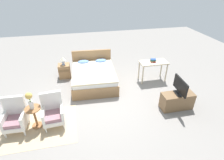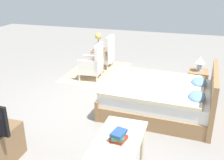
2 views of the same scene
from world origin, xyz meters
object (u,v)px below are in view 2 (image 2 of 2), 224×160
armchair_by_window_right (93,64)px  book_stack (119,136)px  armchair_by_window_left (104,54)px  nightstand (197,83)px  flower_vase (98,40)px  side_table (99,59)px  table_lamp (200,62)px  bed (161,98)px  vanity_desk (117,150)px

armchair_by_window_right → book_stack: 3.92m
armchair_by_window_left → nightstand: bearing=65.4°
armchair_by_window_left → flower_vase: size_ratio=1.93×
armchair_by_window_left → armchair_by_window_right: bearing=-0.0°
side_table → flower_vase: (0.00, 0.00, 0.52)m
table_lamp → book_stack: size_ratio=1.55×
armchair_by_window_right → table_lamp: 2.60m
bed → vanity_desk: size_ratio=2.00×
nightstand → bed: bearing=-31.8°
armchair_by_window_left → book_stack: armchair_by_window_left is taller
armchair_by_window_left → flower_vase: flower_vase is taller
flower_vase → book_stack: flower_vase is taller
nightstand → armchair_by_window_right: bearing=-95.1°
vanity_desk → armchair_by_window_left: bearing=-159.8°
side_table → vanity_desk: bearing=22.5°
bed → book_stack: bearing=-5.8°
nightstand → book_stack: 3.46m
flower_vase → nightstand: size_ratio=0.87×
nightstand → book_stack: book_stack is taller
armchair_by_window_left → vanity_desk: 4.79m
bed → armchair_by_window_right: bed is taller
bed → side_table: 2.60m
vanity_desk → flower_vase: bearing=-157.5°
armchair_by_window_right → flower_vase: size_ratio=1.93×
armchair_by_window_left → table_lamp: bearing=65.4°
armchair_by_window_right → table_lamp: armchair_by_window_right is taller
armchair_by_window_left → vanity_desk: armchair_by_window_left is taller
bed → table_lamp: bed is taller
nightstand → vanity_desk: vanity_desk is taller
armchair_by_window_left → nightstand: 2.82m
armchair_by_window_left → table_lamp: 2.84m
nightstand → book_stack: bearing=-15.2°
armchair_by_window_left → book_stack: size_ratio=4.33×
armchair_by_window_left → nightstand: (1.17, 2.56, -0.11)m
flower_vase → table_lamp: flower_vase is taller
book_stack → armchair_by_window_right: bearing=-154.7°
bed → flower_vase: flower_vase is taller
armchair_by_window_right → nightstand: bearing=84.9°
table_lamp → vanity_desk: size_ratio=0.32×
bed → flower_vase: 2.67m
bed → vanity_desk: 2.28m
side_table → table_lamp: size_ratio=1.87×
bed → armchair_by_window_left: 2.94m
bed → side_table: size_ratio=3.37×
bed → table_lamp: bearing=148.2°
book_stack → side_table: bearing=-157.3°
armchair_by_window_left → armchair_by_window_right: 0.94m
bed → vanity_desk: bed is taller
nightstand → table_lamp: bearing=90.0°
flower_vase → vanity_desk: flower_vase is taller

